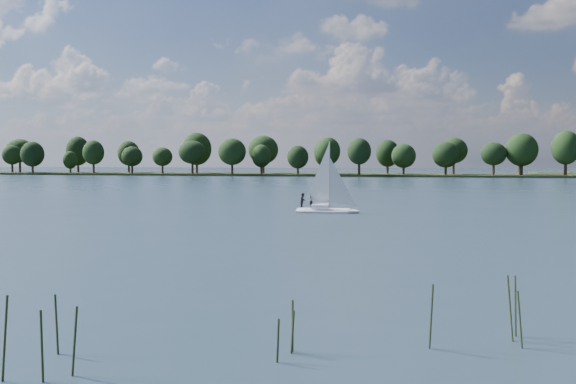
{
  "coord_description": "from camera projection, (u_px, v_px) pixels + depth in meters",
  "views": [
    {
      "loc": [
        12.81,
        -26.28,
        5.67
      ],
      "look_at": [
        -2.09,
        35.89,
        2.5
      ],
      "focal_mm": 40.0,
      "sensor_mm": 36.0,
      "label": 1
    }
  ],
  "objects": [
    {
      "name": "ground",
      "position": [
        374.0,
        189.0,
        125.91
      ],
      "size": [
        700.0,
        700.0,
        0.0
      ],
      "primitive_type": "plane",
      "color": "#233342",
      "rests_on": "ground"
    },
    {
      "name": "dinghy_pink",
      "position": [
        0.0,
        173.0,
        220.08
      ],
      "size": [
        3.05,
        1.3,
        4.81
      ],
      "rotation": [
        0.0,
        0.0,
        0.04
      ],
      "color": "silver",
      "rests_on": "ground"
    },
    {
      "name": "sailboat",
      "position": [
        323.0,
        192.0,
        69.15
      ],
      "size": [
        6.22,
        2.1,
        8.06
      ],
      "rotation": [
        0.0,
        0.0,
        0.06
      ],
      "color": "white",
      "rests_on": "ground"
    },
    {
      "name": "treeline",
      "position": [
        353.0,
        154.0,
        235.98
      ],
      "size": [
        562.96,
        74.11,
        18.36
      ],
      "color": "black",
      "rests_on": "ground"
    },
    {
      "name": "far_shore",
      "position": [
        406.0,
        176.0,
        234.69
      ],
      "size": [
        660.0,
        40.0,
        1.5
      ],
      "primitive_type": "cube",
      "color": "black",
      "rests_on": "ground"
    }
  ]
}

